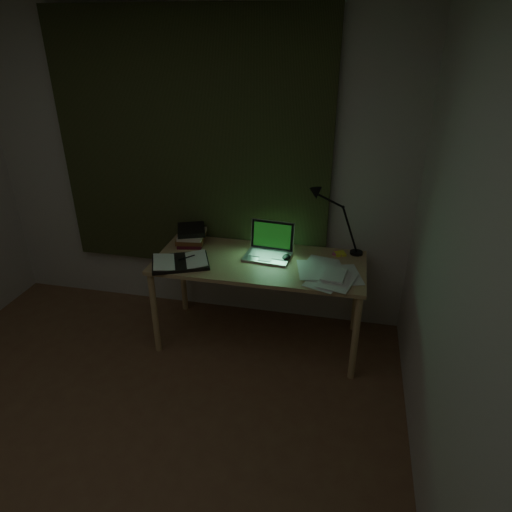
{
  "coord_description": "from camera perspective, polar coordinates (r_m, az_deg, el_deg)",
  "views": [
    {
      "loc": [
        1.25,
        -1.41,
        2.29
      ],
      "look_at": [
        0.63,
        1.45,
        0.82
      ],
      "focal_mm": 32.0,
      "sensor_mm": 36.0,
      "label": 1
    }
  ],
  "objects": [
    {
      "name": "sticky_pink",
      "position": [
        3.58,
        10.21,
        0.34
      ],
      "size": [
        0.09,
        0.09,
        0.02
      ],
      "primitive_type": "cube",
      "rotation": [
        0.0,
        0.0,
        -0.22
      ],
      "color": "#DF568A",
      "rests_on": "desk"
    },
    {
      "name": "mouse",
      "position": [
        3.44,
        3.81,
        -0.19
      ],
      "size": [
        0.06,
        0.1,
        0.04
      ],
      "primitive_type": "ellipsoid",
      "rotation": [
        0.0,
        0.0,
        -0.02
      ],
      "color": "black",
      "rests_on": "desk"
    },
    {
      "name": "laptop",
      "position": [
        3.42,
        1.46,
        1.64
      ],
      "size": [
        0.38,
        0.41,
        0.25
      ],
      "primitive_type": null,
      "rotation": [
        0.0,
        0.0,
        -0.09
      ],
      "color": "silver",
      "rests_on": "desk"
    },
    {
      "name": "curtain",
      "position": [
        3.69,
        -8.14,
        13.21
      ],
      "size": [
        2.2,
        0.06,
        2.0
      ],
      "primitive_type": "cube",
      "color": "#2F341A",
      "rests_on": "wall_back"
    },
    {
      "name": "book_stack",
      "position": [
        3.72,
        -8.09,
        2.58
      ],
      "size": [
        0.26,
        0.29,
        0.14
      ],
      "primitive_type": null,
      "rotation": [
        0.0,
        0.0,
        0.2
      ],
      "color": "white",
      "rests_on": "desk"
    },
    {
      "name": "floor",
      "position": [
        2.96,
        -20.31,
        -26.25
      ],
      "size": [
        3.5,
        4.0,
        0.0
      ],
      "primitive_type": "cube",
      "color": "brown",
      "rests_on": "ground"
    },
    {
      "name": "wall_back",
      "position": [
        3.78,
        -7.74,
        10.41
      ],
      "size": [
        3.5,
        0.0,
        2.5
      ],
      "primitive_type": "cube",
      "color": "beige",
      "rests_on": "ground"
    },
    {
      "name": "desk_lamp",
      "position": [
        3.51,
        12.83,
        4.17
      ],
      "size": [
        0.4,
        0.34,
        0.53
      ],
      "primitive_type": null,
      "rotation": [
        0.0,
        0.0,
        -0.19
      ],
      "color": "black",
      "rests_on": "desk"
    },
    {
      "name": "desk",
      "position": [
        3.61,
        0.4,
        -5.71
      ],
      "size": [
        1.58,
        0.69,
        0.72
      ],
      "primitive_type": null,
      "color": "tan",
      "rests_on": "floor"
    },
    {
      "name": "open_textbook",
      "position": [
        3.42,
        -9.44,
        -0.72
      ],
      "size": [
        0.49,
        0.43,
        0.04
      ],
      "primitive_type": null,
      "rotation": [
        0.0,
        0.0,
        0.41
      ],
      "color": "white",
      "rests_on": "desk"
    },
    {
      "name": "sticky_yellow",
      "position": [
        3.58,
        10.46,
        0.29
      ],
      "size": [
        0.1,
        0.1,
        0.02
      ],
      "primitive_type": "cube",
      "rotation": [
        0.0,
        0.0,
        0.39
      ],
      "color": "yellow",
      "rests_on": "desk"
    },
    {
      "name": "loose_papers",
      "position": [
        3.27,
        8.82,
        -2.18
      ],
      "size": [
        0.46,
        0.47,
        0.02
      ],
      "primitive_type": null,
      "rotation": [
        0.0,
        0.0,
        -0.37
      ],
      "color": "silver",
      "rests_on": "desk"
    },
    {
      "name": "wall_right",
      "position": [
        1.82,
        26.2,
        -11.3
      ],
      "size": [
        0.0,
        4.0,
        2.5
      ],
      "primitive_type": "cube",
      "color": "beige",
      "rests_on": "ground"
    }
  ]
}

